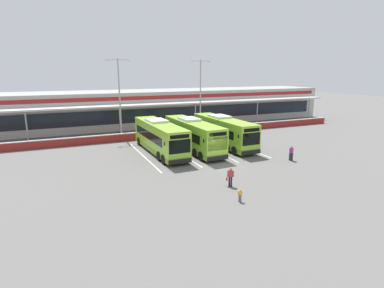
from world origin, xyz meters
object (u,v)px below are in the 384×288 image
at_px(pedestrian_child, 240,195).
at_px(lamp_post_west, 119,94).
at_px(pedestrian_in_dark_coat, 291,153).
at_px(coach_bus_left_centre, 193,135).
at_px(coach_bus_leftmost, 160,138).
at_px(pedestrian_with_handbag, 230,176).
at_px(lamp_post_centre, 200,91).
at_px(coach_bus_centre, 223,132).

relative_size(pedestrian_child, lamp_post_west, 0.09).
xyz_separation_m(pedestrian_in_dark_coat, lamp_post_west, (-14.14, 18.97, 5.42)).
bearing_deg(coach_bus_left_centre, coach_bus_leftmost, 173.63).
distance_m(coach_bus_leftmost, lamp_post_west, 11.35).
distance_m(pedestrian_with_handbag, pedestrian_in_dark_coat, 10.56).
xyz_separation_m(coach_bus_leftmost, coach_bus_left_centre, (4.01, -0.45, 0.00)).
bearing_deg(lamp_post_centre, lamp_post_west, 179.70).
xyz_separation_m(coach_bus_centre, lamp_post_west, (-10.88, 10.09, 4.50)).
height_order(coach_bus_left_centre, coach_bus_centre, same).
xyz_separation_m(coach_bus_centre, pedestrian_with_handbag, (-6.57, -12.75, -0.93)).
bearing_deg(lamp_post_centre, pedestrian_child, -109.49).
xyz_separation_m(pedestrian_with_handbag, pedestrian_in_dark_coat, (9.83, 3.86, 0.02)).
bearing_deg(coach_bus_leftmost, lamp_post_centre, 45.07).
relative_size(coach_bus_leftmost, pedestrian_with_handbag, 7.53).
distance_m(pedestrian_child, lamp_post_west, 26.63).
relative_size(coach_bus_left_centre, pedestrian_in_dark_coat, 7.53).
distance_m(coach_bus_left_centre, lamp_post_centre, 12.93).
height_order(coach_bus_left_centre, pedestrian_child, coach_bus_left_centre).
bearing_deg(pedestrian_with_handbag, pedestrian_in_dark_coat, 21.44).
bearing_deg(pedestrian_in_dark_coat, coach_bus_centre, 110.13).
distance_m(coach_bus_left_centre, pedestrian_child, 15.56).
bearing_deg(coach_bus_leftmost, pedestrian_child, -86.57).
bearing_deg(pedestrian_child, lamp_post_west, 97.44).
distance_m(coach_bus_leftmost, coach_bus_centre, 8.46).
distance_m(coach_bus_leftmost, pedestrian_child, 15.73).
xyz_separation_m(pedestrian_with_handbag, lamp_post_centre, (8.16, 22.77, 5.43)).
height_order(coach_bus_centre, lamp_post_west, lamp_post_west).
relative_size(coach_bus_leftmost, coach_bus_left_centre, 1.00).
xyz_separation_m(coach_bus_leftmost, pedestrian_child, (0.94, -15.65, -1.24)).
distance_m(pedestrian_in_dark_coat, lamp_post_centre, 19.74).
relative_size(coach_bus_centre, pedestrian_with_handbag, 7.53).
bearing_deg(coach_bus_leftmost, coach_bus_centre, 0.31).
bearing_deg(pedestrian_in_dark_coat, lamp_post_west, 126.70).
xyz_separation_m(coach_bus_left_centre, pedestrian_with_handbag, (-2.13, -12.26, -0.93)).
relative_size(pedestrian_in_dark_coat, pedestrian_child, 1.61).
relative_size(coach_bus_centre, lamp_post_west, 1.11).
relative_size(coach_bus_leftmost, pedestrian_child, 12.14).
bearing_deg(coach_bus_leftmost, lamp_post_west, 103.47).
height_order(pedestrian_with_handbag, lamp_post_centre, lamp_post_centre).
bearing_deg(lamp_post_west, coach_bus_left_centre, -58.69).
height_order(coach_bus_leftmost, coach_bus_centre, same).
relative_size(lamp_post_west, lamp_post_centre, 1.00).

